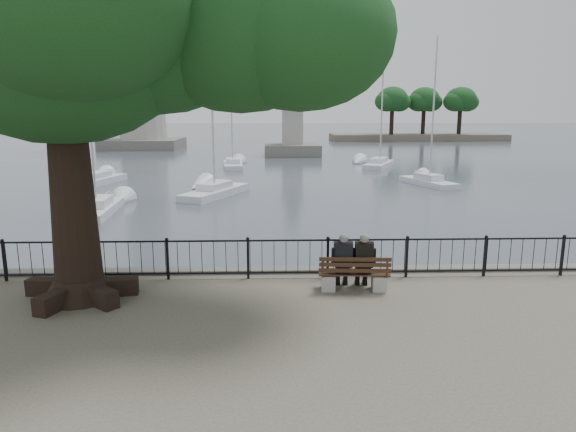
{
  "coord_description": "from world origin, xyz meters",
  "views": [
    {
      "loc": [
        -0.39,
        -9.86,
        4.15
      ],
      "look_at": [
        0.0,
        2.5,
        1.6
      ],
      "focal_mm": 32.0,
      "sensor_mm": 36.0,
      "label": 1
    }
  ],
  "objects_px": {
    "lighthouse": "(139,50)",
    "lion_monument": "(292,135)",
    "person_left": "(343,263)",
    "person_right": "(363,263)",
    "tree": "(102,16)",
    "bench": "(354,278)"
  },
  "relations": [
    {
      "from": "person_right",
      "to": "tree",
      "type": "xyz_separation_m",
      "value": [
        -5.61,
        -0.21,
        5.41
      ]
    },
    {
      "from": "bench",
      "to": "lion_monument",
      "type": "xyz_separation_m",
      "value": [
        0.48,
        48.37,
        1.04
      ]
    },
    {
      "from": "lighthouse",
      "to": "lion_monument",
      "type": "bearing_deg",
      "value": -31.12
    },
    {
      "from": "bench",
      "to": "person_left",
      "type": "xyz_separation_m",
      "value": [
        -0.25,
        0.11,
        0.33
      ]
    },
    {
      "from": "person_right",
      "to": "lion_monument",
      "type": "xyz_separation_m",
      "value": [
        0.26,
        48.29,
        0.71
      ]
    },
    {
      "from": "tree",
      "to": "lighthouse",
      "type": "height_order",
      "value": "lighthouse"
    },
    {
      "from": "lion_monument",
      "to": "person_left",
      "type": "bearing_deg",
      "value": -90.87
    },
    {
      "from": "lion_monument",
      "to": "person_right",
      "type": "bearing_deg",
      "value": -90.31
    },
    {
      "from": "person_right",
      "to": "tree",
      "type": "height_order",
      "value": "tree"
    },
    {
      "from": "person_left",
      "to": "tree",
      "type": "bearing_deg",
      "value": -177.35
    },
    {
      "from": "tree",
      "to": "bench",
      "type": "bearing_deg",
      "value": 1.34
    },
    {
      "from": "lighthouse",
      "to": "lion_monument",
      "type": "xyz_separation_m",
      "value": [
        20.0,
        -12.07,
        -10.6
      ]
    },
    {
      "from": "person_right",
      "to": "lion_monument",
      "type": "height_order",
      "value": "lion_monument"
    },
    {
      "from": "person_left",
      "to": "lion_monument",
      "type": "height_order",
      "value": "lion_monument"
    },
    {
      "from": "tree",
      "to": "lighthouse",
      "type": "distance_m",
      "value": 62.48
    },
    {
      "from": "bench",
      "to": "lighthouse",
      "type": "xyz_separation_m",
      "value": [
        -19.52,
        60.45,
        11.65
      ]
    },
    {
      "from": "person_left",
      "to": "person_right",
      "type": "distance_m",
      "value": 0.47
    },
    {
      "from": "bench",
      "to": "person_right",
      "type": "distance_m",
      "value": 0.41
    },
    {
      "from": "lion_monument",
      "to": "tree",
      "type": "bearing_deg",
      "value": -96.9
    },
    {
      "from": "person_right",
      "to": "tree",
      "type": "distance_m",
      "value": 7.8
    },
    {
      "from": "lighthouse",
      "to": "lion_monument",
      "type": "relative_size",
      "value": 3.32
    },
    {
      "from": "person_left",
      "to": "person_right",
      "type": "relative_size",
      "value": 1.0
    }
  ]
}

